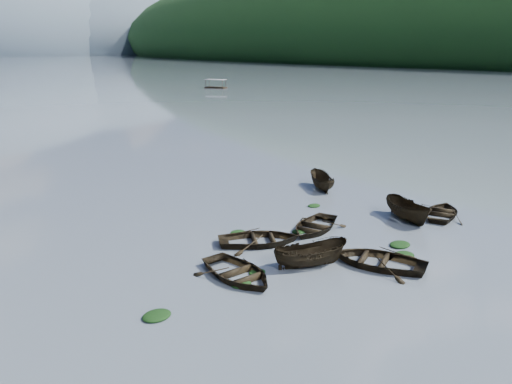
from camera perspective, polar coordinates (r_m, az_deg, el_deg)
ground_plane at (r=24.11m, az=18.19°, el=-10.91°), size 2400.00×2400.00×0.00m
right_hill_far at (r=531.50m, az=26.93°, el=13.39°), size 520.00×1200.00×190.00m
haze_mtn_d at (r=972.29m, az=-18.29°, el=14.82°), size 520.00×520.00×220.00m
rowboat_0 at (r=24.35m, az=-2.11°, el=-9.76°), size 3.26×4.55×0.94m
rowboat_2 at (r=25.70m, az=6.20°, el=-8.39°), size 4.21×2.80×1.52m
rowboat_3 at (r=26.38m, az=13.73°, el=-8.11°), size 5.16×5.81×0.99m
rowboat_4 at (r=35.08m, az=20.52°, el=-2.54°), size 4.96×4.37×0.85m
rowboat_5 at (r=33.44m, az=16.91°, el=-3.10°), size 2.82×4.44×1.60m
rowboat_6 at (r=28.28m, az=0.42°, el=-5.93°), size 5.67×5.17×0.96m
rowboat_7 at (r=30.56m, az=6.63°, el=-4.31°), size 5.30×4.60×0.92m
rowboat_8 at (r=39.36m, az=7.47°, el=0.36°), size 3.08×4.03×1.47m
weed_clump_0 at (r=21.50m, az=-11.27°, el=-13.86°), size 1.23×1.01×0.27m
weed_clump_1 at (r=24.80m, az=0.13°, el=-9.25°), size 0.88×0.71×0.19m
weed_clump_2 at (r=27.73m, az=16.51°, el=-7.11°), size 1.27×1.01×0.27m
weed_clump_3 at (r=30.10m, az=4.92°, el=-4.59°), size 0.90×0.76×0.20m
weed_clump_4 at (r=29.13m, az=16.11°, el=-5.92°), size 1.28×1.01×0.26m
weed_clump_5 at (r=23.65m, az=-1.70°, el=-10.59°), size 1.02×0.82×0.21m
weed_clump_6 at (r=29.87m, az=-2.10°, el=-4.71°), size 0.95×0.79×0.20m
weed_clump_7 at (r=34.99m, az=6.64°, el=-1.63°), size 0.95×0.76×0.21m
pontoon_right at (r=138.05m, az=-4.62°, el=11.74°), size 4.93×6.26×2.23m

